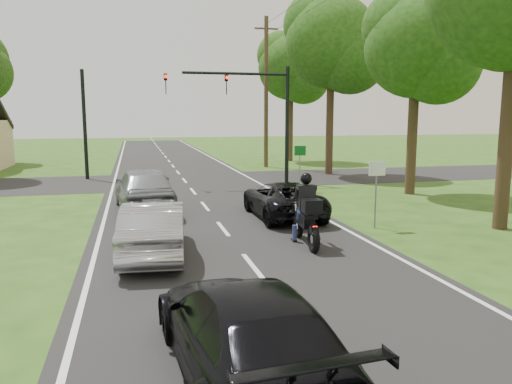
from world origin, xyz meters
TOP-DOWN VIEW (x-y plane):
  - ground at (0.00, 0.00)m, footprint 140.00×140.00m
  - road at (0.00, 10.00)m, footprint 8.00×100.00m
  - cross_road at (0.00, 16.00)m, footprint 60.00×7.00m
  - motorcycle_rider at (1.88, 1.52)m, footprint 0.68×2.36m
  - dark_suv at (2.36, 5.36)m, footprint 2.10×4.50m
  - silver_sedan at (-2.21, 1.39)m, footprint 1.86×4.35m
  - silver_suv at (-2.30, 7.65)m, footprint 2.32×5.04m
  - dark_car_behind at (-1.27, -4.91)m, footprint 2.27×4.81m
  - traffic_signal at (3.34, 14.00)m, footprint 6.38×0.44m
  - signal_pole_far at (-5.20, 18.00)m, footprint 0.20×0.20m
  - utility_pole_far at (6.20, 22.00)m, footprint 1.60×0.28m
  - sign_white at (4.70, 2.98)m, footprint 0.55×0.07m
  - sign_green at (4.90, 10.98)m, footprint 0.55×0.07m
  - tree_row_c at (9.75, 8.80)m, footprint 4.80×4.65m
  - tree_row_d at (9.10, 16.76)m, footprint 5.76×5.58m
  - tree_row_e at (9.48, 25.78)m, footprint 5.28×5.12m

SIDE VIEW (x-z plane):
  - ground at x=0.00m, z-range 0.00..0.00m
  - cross_road at x=0.00m, z-range 0.00..0.01m
  - road at x=0.00m, z-range 0.00..0.01m
  - dark_suv at x=2.36m, z-range 0.01..1.26m
  - dark_car_behind at x=-1.27m, z-range 0.01..1.37m
  - silver_sedan at x=-2.21m, z-range 0.01..1.41m
  - motorcycle_rider at x=1.88m, z-range -0.22..1.81m
  - silver_suv at x=-2.30m, z-range 0.01..1.68m
  - sign_white at x=4.70m, z-range 0.54..2.66m
  - sign_green at x=4.90m, z-range 0.54..2.66m
  - signal_pole_far at x=-5.20m, z-range 0.00..6.00m
  - traffic_signal at x=3.34m, z-range 1.14..7.14m
  - utility_pole_far at x=6.20m, z-range 0.08..10.08m
  - tree_row_c at x=9.75m, z-range 1.85..10.61m
  - tree_row_e at x=9.48m, z-range 2.03..11.64m
  - tree_row_d at x=9.10m, z-range 2.21..12.66m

